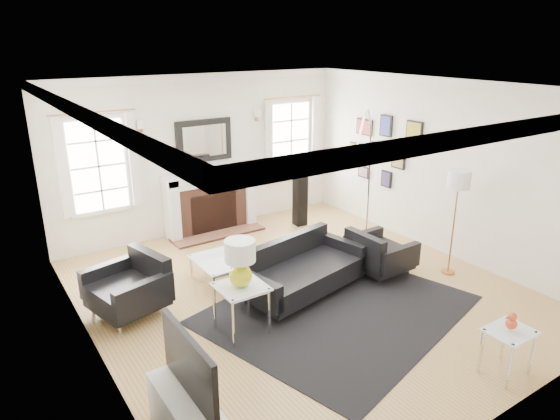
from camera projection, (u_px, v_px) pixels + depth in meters
floor at (301, 291)px, 7.00m from camera, size 6.00×6.00×0.00m
back_wall at (204, 154)px, 8.90m from camera, size 5.50×0.04×2.80m
front_wall at (514, 286)px, 4.18m from camera, size 5.50×0.04×2.80m
left_wall at (86, 241)px, 5.10m from camera, size 0.04×6.00×2.80m
right_wall at (441, 168)px, 7.98m from camera, size 0.04×6.00×2.80m
ceiling at (304, 87)px, 6.08m from camera, size 5.50×6.00×0.02m
crown_molding at (304, 92)px, 6.10m from camera, size 5.50×6.00×0.12m
fireplace at (211, 203)px, 9.01m from camera, size 1.70×0.69×1.11m
mantel_mirror at (204, 141)px, 8.78m from camera, size 1.05×0.07×0.75m
window_left at (98, 166)px, 7.87m from camera, size 1.24×0.15×1.62m
window_right at (290, 140)px, 9.80m from camera, size 1.24×0.15×1.62m
gallery_wall at (383, 146)px, 8.93m from camera, size 0.04×1.73×1.29m
tv_unit at (188, 413)px, 4.27m from camera, size 0.35×1.00×1.09m
area_rug at (338, 309)px, 6.52m from camera, size 3.73×3.36×0.01m
sofa at (299, 271)px, 6.87m from camera, size 1.97×1.18×0.60m
armchair_left at (131, 288)px, 6.36m from camera, size 1.02×1.10×0.63m
armchair_right at (378, 254)px, 7.40m from camera, size 0.79×0.88×0.58m
coffee_table at (226, 260)px, 7.16m from camera, size 0.84×0.84×0.37m
side_table_left at (241, 294)px, 5.88m from camera, size 0.56×0.56×0.62m
nesting_table at (508, 340)px, 5.15m from camera, size 0.48×0.40×0.53m
gourd_lamp at (240, 260)px, 5.73m from camera, size 0.36×0.36×0.58m
orange_vase at (512, 322)px, 5.08m from camera, size 0.12×0.12×0.19m
arc_floor_lamp at (363, 187)px, 7.03m from camera, size 1.79×1.66×2.54m
stick_floor_lamp at (458, 185)px, 7.10m from camera, size 0.32×0.32×1.59m
speaker_tower at (300, 198)px, 9.33m from camera, size 0.22×0.22×1.07m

